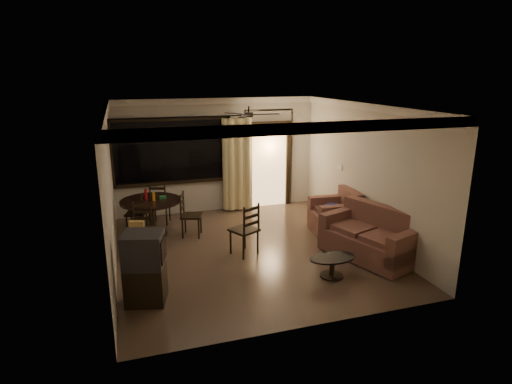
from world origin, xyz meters
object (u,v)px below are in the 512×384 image
object	(u,v)px
dining_chair_west	(138,220)
dining_chair_south	(141,237)
dining_chair_east	(191,223)
armchair	(337,215)
dining_chair_north	(161,211)
coffee_table	(332,264)
sofa	(372,238)
dining_table	(151,208)
side_chair	(245,239)
tv_cabinet	(145,268)

from	to	relation	value
dining_chair_west	dining_chair_south	xyz separation A→B (m)	(0.02, -1.08, 0.02)
dining_chair_east	armchair	xyz separation A→B (m)	(3.06, -0.75, 0.10)
dining_chair_north	coffee_table	distance (m)	4.43
dining_chair_north	coffee_table	xyz separation A→B (m)	(2.53, -3.64, -0.04)
dining_chair_east	sofa	xyz separation A→B (m)	(3.07, -2.12, 0.09)
dining_table	side_chair	world-z (taller)	side_chair
dining_chair_east	dining_table	bearing A→B (deg)	89.93
armchair	dining_chair_west	bearing A→B (deg)	169.21
dining_chair_south	side_chair	world-z (taller)	side_chair
dining_chair_east	sofa	world-z (taller)	sofa
dining_chair_north	sofa	world-z (taller)	sofa
dining_chair_north	tv_cabinet	bearing A→B (deg)	99.52
dining_chair_west	armchair	size ratio (longest dim) A/B	0.93
sofa	coffee_table	xyz separation A→B (m)	(-1.08, -0.51, -0.14)
tv_cabinet	dining_table	bearing A→B (deg)	98.27
dining_chair_south	side_chair	distance (m)	2.02
dining_chair_east	armchair	world-z (taller)	same
dining_table	tv_cabinet	xyz separation A→B (m)	(-0.30, -2.78, -0.07)
dining_chair_south	dining_chair_north	world-z (taller)	same
dining_chair_north	sofa	distance (m)	4.78
sofa	side_chair	distance (m)	2.40
dining_chair_north	armchair	distance (m)	4.02
dining_chair_west	armchair	distance (m)	4.34
dining_table	dining_chair_west	distance (m)	0.52
dining_chair_west	dining_chair_north	size ratio (longest dim) A/B	1.00
sofa	side_chair	xyz separation A→B (m)	(-2.25, 0.85, -0.07)
dining_chair_north	dining_table	bearing A→B (deg)	90.10
tv_cabinet	armchair	distance (m)	4.52
dining_chair_west	armchair	bearing A→B (deg)	91.25
dining_chair_north	coffee_table	size ratio (longest dim) A/B	1.17
dining_chair_east	coffee_table	distance (m)	3.29
coffee_table	dining_chair_south	bearing A→B (deg)	145.72
dining_chair_east	dining_chair_south	distance (m)	1.20
side_chair	armchair	bearing A→B (deg)	166.84
dining_table	armchair	world-z (taller)	dining_table
dining_chair_west	side_chair	distance (m)	2.62
dining_table	dining_chair_west	xyz separation A→B (m)	(-0.29, 0.26, -0.34)
sofa	armchair	xyz separation A→B (m)	(-0.01, 1.37, 0.01)
side_chair	tv_cabinet	bearing A→B (deg)	6.63
dining_table	dining_chair_north	world-z (taller)	dining_table
dining_chair_north	side_chair	world-z (taller)	side_chair
side_chair	dining_chair_north	bearing A→B (deg)	-85.39
dining_chair_south	tv_cabinet	world-z (taller)	tv_cabinet
dining_table	armchair	size ratio (longest dim) A/B	1.25
tv_cabinet	dining_chair_east	bearing A→B (deg)	80.95
dining_chair_east	sofa	bearing A→B (deg)	-106.30
armchair	side_chair	distance (m)	2.30
dining_chair_west	dining_chair_east	world-z (taller)	same
dining_chair_west	side_chair	size ratio (longest dim) A/B	0.92
tv_cabinet	sofa	xyz separation A→B (m)	(4.16, 0.39, -0.18)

